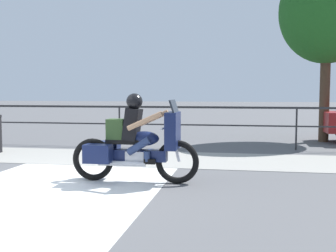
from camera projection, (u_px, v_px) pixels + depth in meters
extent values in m
plane|color=#565659|center=(25.00, 188.00, 7.13)|extent=(120.00, 120.00, 0.00)
cube|color=#99968E|center=(94.00, 157.00, 10.47)|extent=(44.00, 2.40, 0.01)
cube|color=silver|center=(50.00, 192.00, 6.84)|extent=(3.48, 6.00, 0.01)
cube|color=#232326|center=(119.00, 107.00, 12.52)|extent=(36.00, 0.04, 0.06)
cube|color=#232326|center=(119.00, 124.00, 12.56)|extent=(36.00, 0.03, 0.04)
cylinder|color=#232326|center=(119.00, 126.00, 12.57)|extent=(0.05, 0.05, 1.20)
cylinder|color=#232326|center=(296.00, 128.00, 11.68)|extent=(0.05, 0.05, 1.20)
torus|color=black|center=(177.00, 162.00, 7.43)|extent=(0.78, 0.11, 0.78)
torus|color=black|center=(93.00, 159.00, 7.70)|extent=(0.78, 0.11, 0.78)
cube|color=#141E47|center=(134.00, 155.00, 7.56)|extent=(1.19, 0.22, 0.20)
cube|color=silver|center=(136.00, 158.00, 7.56)|extent=(0.34, 0.26, 0.26)
ellipsoid|color=#141E47|center=(144.00, 138.00, 7.50)|extent=(0.53, 0.30, 0.26)
cube|color=black|center=(126.00, 141.00, 7.56)|extent=(0.69, 0.28, 0.08)
cube|color=#141E47|center=(173.00, 131.00, 7.40)|extent=(0.20, 0.60, 0.65)
cube|color=#1E232B|center=(174.00, 106.00, 7.36)|extent=(0.10, 0.51, 0.24)
cylinder|color=silver|center=(165.00, 128.00, 7.42)|extent=(0.04, 0.70, 0.04)
cylinder|color=silver|center=(122.00, 163.00, 7.44)|extent=(0.86, 0.09, 0.09)
cube|color=#141E47|center=(98.00, 154.00, 7.42)|extent=(0.48, 0.28, 0.33)
cube|color=#141E47|center=(107.00, 150.00, 7.89)|extent=(0.48, 0.28, 0.33)
cylinder|color=silver|center=(176.00, 146.00, 7.41)|extent=(0.19, 0.06, 0.55)
cube|color=black|center=(132.00, 124.00, 7.52)|extent=(0.32, 0.36, 0.59)
sphere|color=tan|center=(134.00, 103.00, 7.48)|extent=(0.23, 0.23, 0.23)
sphere|color=black|center=(134.00, 101.00, 7.48)|extent=(0.29, 0.29, 0.29)
cylinder|color=navy|center=(139.00, 146.00, 7.38)|extent=(0.44, 0.13, 0.34)
cylinder|color=navy|center=(147.00, 156.00, 7.36)|extent=(0.11, 0.11, 0.18)
cube|color=black|center=(150.00, 161.00, 7.36)|extent=(0.20, 0.10, 0.09)
cylinder|color=navy|center=(143.00, 144.00, 7.67)|extent=(0.44, 0.13, 0.34)
cylinder|color=navy|center=(151.00, 154.00, 7.66)|extent=(0.11, 0.11, 0.18)
cube|color=black|center=(153.00, 159.00, 7.66)|extent=(0.20, 0.10, 0.09)
cylinder|color=tan|center=(145.00, 121.00, 7.17)|extent=(0.63, 0.09, 0.35)
cylinder|color=tan|center=(152.00, 119.00, 7.75)|extent=(0.63, 0.09, 0.35)
cube|color=#2D4723|center=(116.00, 129.00, 7.58)|extent=(0.32, 0.28, 0.37)
cylinder|color=#473323|center=(325.00, 96.00, 13.57)|extent=(0.32, 0.32, 2.93)
ellipsoid|color=#1E561E|center=(327.00, 11.00, 13.35)|extent=(3.01, 3.01, 3.31)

